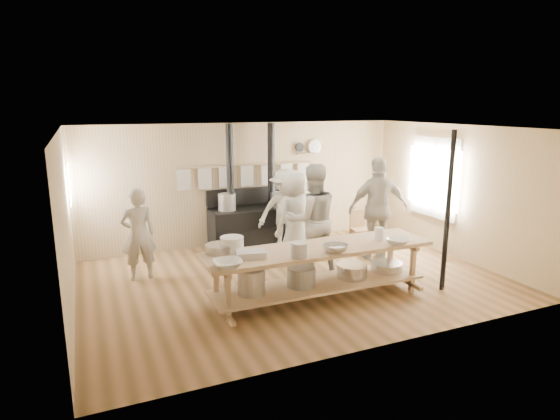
{
  "coord_description": "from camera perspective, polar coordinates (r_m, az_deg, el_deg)",
  "views": [
    {
      "loc": [
        -3.22,
        -6.93,
        2.97
      ],
      "look_at": [
        -0.18,
        0.2,
        1.22
      ],
      "focal_mm": 30.0,
      "sensor_mm": 36.0,
      "label": 1
    }
  ],
  "objects": [
    {
      "name": "towel_rail",
      "position": [
        9.98,
        -4.03,
        4.57
      ],
      "size": [
        3.0,
        0.04,
        0.47
      ],
      "color": "#9E7B5A",
      "rests_on": "ground"
    },
    {
      "name": "cook_center",
      "position": [
        8.9,
        1.76,
        -0.8
      ],
      "size": [
        1.03,
        0.91,
        1.77
      ],
      "primitive_type": "imported",
      "rotation": [
        0.0,
        0.0,
        3.64
      ],
      "color": "#B3AD9F",
      "rests_on": "ground"
    },
    {
      "name": "mixing_bowl_large",
      "position": [
        6.91,
        -7.5,
        -4.68
      ],
      "size": [
        0.41,
        0.41,
        0.13
      ],
      "primitive_type": "cylinder",
      "rotation": [
        0.0,
        0.0,
        0.04
      ],
      "color": "silver",
      "rests_on": "prep_table"
    },
    {
      "name": "cook_by_window",
      "position": [
        9.47,
        0.63,
        -0.13
      ],
      "size": [
        1.22,
        0.85,
        1.72
      ],
      "primitive_type": "imported",
      "rotation": [
        0.0,
        0.0,
        -0.2
      ],
      "color": "#B3AD9F",
      "rests_on": "ground"
    },
    {
      "name": "prep_table",
      "position": [
        7.26,
        4.69,
        -7.01
      ],
      "size": [
        3.6,
        0.9,
        0.85
      ],
      "color": "#9E7B5A",
      "rests_on": "ground"
    },
    {
      "name": "deep_bowl_enamel",
      "position": [
        6.95,
        -5.88,
        -4.14
      ],
      "size": [
        0.38,
        0.38,
        0.22
      ],
      "primitive_type": "cylinder",
      "rotation": [
        0.0,
        0.0,
        -0.09
      ],
      "color": "white",
      "rests_on": "prep_table"
    },
    {
      "name": "cook_far_left",
      "position": [
        8.36,
        -16.9,
        -2.86
      ],
      "size": [
        0.61,
        0.42,
        1.6
      ],
      "primitive_type": "imported",
      "rotation": [
        0.0,
        0.0,
        3.2
      ],
      "color": "#B3AD9F",
      "rests_on": "ground"
    },
    {
      "name": "back_wall_shelf",
      "position": [
        10.52,
        3.49,
        7.45
      ],
      "size": [
        0.63,
        0.14,
        0.32
      ],
      "color": "#9E7B5A",
      "rests_on": "ground"
    },
    {
      "name": "pitcher",
      "position": [
        7.62,
        11.99,
        -2.87
      ],
      "size": [
        0.17,
        0.17,
        0.21
      ],
      "primitive_type": "cylinder",
      "rotation": [
        0.0,
        0.0,
        -0.27
      ],
      "color": "white",
      "rests_on": "prep_table"
    },
    {
      "name": "ground",
      "position": [
        8.2,
        1.72,
        -8.49
      ],
      "size": [
        7.0,
        7.0,
        0.0
      ],
      "primitive_type": "plane",
      "color": "brown",
      "rests_on": "ground"
    },
    {
      "name": "cook_right",
      "position": [
        9.22,
        11.89,
        0.16
      ],
      "size": [
        1.26,
        0.75,
        2.01
      ],
      "primitive_type": "imported",
      "rotation": [
        0.0,
        0.0,
        2.91
      ],
      "color": "#B3AD9F",
      "rests_on": "ground"
    },
    {
      "name": "chair",
      "position": [
        10.15,
        9.72,
        -3.13
      ],
      "size": [
        0.4,
        0.4,
        0.77
      ],
      "rotation": [
        0.0,
        0.0,
        -0.13
      ],
      "color": "#523B20",
      "rests_on": "ground"
    },
    {
      "name": "roasting_pan",
      "position": [
        6.68,
        -3.59,
        -5.38
      ],
      "size": [
        0.47,
        0.36,
        0.09
      ],
      "primitive_type": "cube",
      "rotation": [
        0.0,
        0.0,
        -0.21
      ],
      "color": "#B2B2B7",
      "rests_on": "prep_table"
    },
    {
      "name": "bowl_steel_b",
      "position": [
        6.93,
        6.75,
        -4.66
      ],
      "size": [
        0.39,
        0.39,
        0.12
      ],
      "primitive_type": "imported",
      "rotation": [
        0.0,
        0.0,
        3.19
      ],
      "color": "silver",
      "rests_on": "prep_table"
    },
    {
      "name": "bowl_steel_a",
      "position": [
        6.95,
        -6.4,
        -4.67
      ],
      "size": [
        0.45,
        0.45,
        0.1
      ],
      "primitive_type": "imported",
      "rotation": [
        0.0,
        0.0,
        0.94
      ],
      "color": "silver",
      "rests_on": "prep_table"
    },
    {
      "name": "left_opening",
      "position": [
        9.04,
        -24.29,
        2.89
      ],
      "size": [
        0.0,
        0.9,
        0.9
      ],
      "color": "white",
      "rests_on": "ground"
    },
    {
      "name": "bowl_white_a",
      "position": [
        6.29,
        -6.42,
        -6.55
      ],
      "size": [
        0.43,
        0.43,
        0.1
      ],
      "primitive_type": "imported",
      "rotation": [
        0.0,
        0.0,
        -0.09
      ],
      "color": "white",
      "rests_on": "prep_table"
    },
    {
      "name": "support_post",
      "position": [
        7.86,
        19.77,
        -0.29
      ],
      "size": [
        0.08,
        0.08,
        2.6
      ],
      "primitive_type": "cylinder",
      "color": "black",
      "rests_on": "ground"
    },
    {
      "name": "cook_left",
      "position": [
        8.22,
        3.95,
        -1.21
      ],
      "size": [
        1.06,
        0.87,
        1.99
      ],
      "primitive_type": "imported",
      "rotation": [
        0.0,
        0.0,
        3.01
      ],
      "color": "#B3AD9F",
      "rests_on": "ground"
    },
    {
      "name": "room_shell",
      "position": [
        7.76,
        1.8,
        2.75
      ],
      "size": [
        7.0,
        7.0,
        7.0
      ],
      "color": "tan",
      "rests_on": "ground"
    },
    {
      "name": "bowl_white_b",
      "position": [
        7.52,
        14.21,
        -3.69
      ],
      "size": [
        0.5,
        0.5,
        0.09
      ],
      "primitive_type": "imported",
      "rotation": [
        0.0,
        0.0,
        2.19
      ],
      "color": "white",
      "rests_on": "prep_table"
    },
    {
      "name": "bucket_galv",
      "position": [
        6.63,
        2.34,
        -4.91
      ],
      "size": [
        0.31,
        0.31,
        0.22
      ],
      "primitive_type": "cylinder",
      "rotation": [
        0.0,
        0.0,
        -0.39
      ],
      "color": "gray",
      "rests_on": "prep_table"
    },
    {
      "name": "stove",
      "position": [
        9.91,
        -3.43,
        -1.58
      ],
      "size": [
        1.9,
        0.75,
        2.6
      ],
      "color": "black",
      "rests_on": "ground"
    },
    {
      "name": "window_right",
      "position": [
        10.18,
        18.35,
        3.8
      ],
      "size": [
        0.09,
        1.5,
        1.65
      ],
      "color": "beige",
      "rests_on": "ground"
    }
  ]
}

